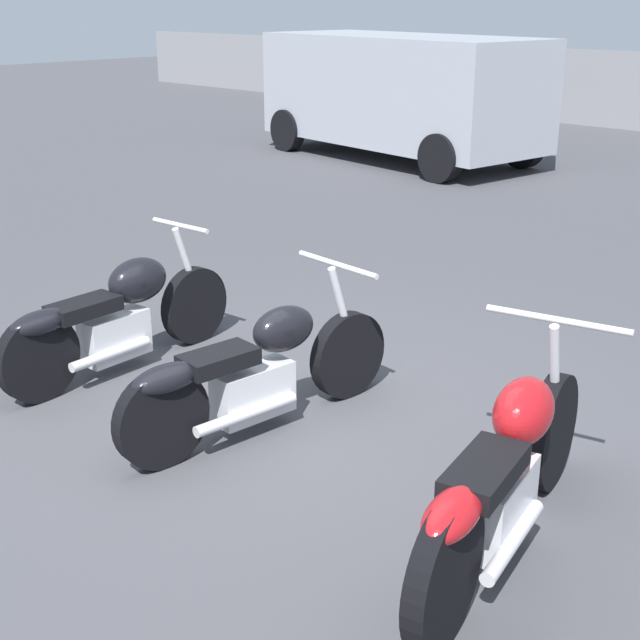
% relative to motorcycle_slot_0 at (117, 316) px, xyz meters
% --- Properties ---
extents(ground_plane, '(60.00, 60.00, 0.00)m').
position_rel_motorcycle_slot_0_xyz_m(ground_plane, '(1.54, 0.08, -0.41)').
color(ground_plane, '#424247').
extents(motorcycle_slot_0, '(0.57, 1.97, 0.96)m').
position_rel_motorcycle_slot_0_xyz_m(motorcycle_slot_0, '(0.00, 0.00, 0.00)').
color(motorcycle_slot_0, black).
rests_on(motorcycle_slot_0, ground_plane).
extents(motorcycle_slot_1, '(0.71, 2.01, 0.95)m').
position_rel_motorcycle_slot_0_xyz_m(motorcycle_slot_1, '(1.40, 0.03, -0.02)').
color(motorcycle_slot_1, black).
rests_on(motorcycle_slot_1, ground_plane).
extents(motorcycle_slot_2, '(0.81, 2.07, 1.01)m').
position_rel_motorcycle_slot_0_xyz_m(motorcycle_slot_2, '(3.21, -0.05, 0.02)').
color(motorcycle_slot_2, black).
rests_on(motorcycle_slot_2, ground_plane).
extents(parked_van, '(5.01, 2.58, 1.94)m').
position_rel_motorcycle_slot_0_xyz_m(parked_van, '(-4.12, 8.22, 0.68)').
color(parked_van, '#999EA8').
rests_on(parked_van, ground_plane).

